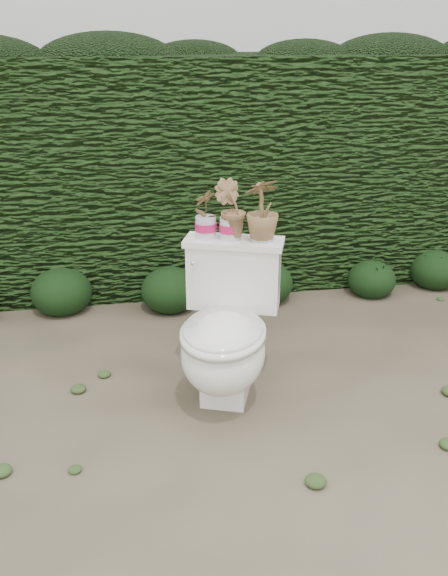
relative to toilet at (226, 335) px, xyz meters
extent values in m
plane|color=#6B604A|center=(0.16, 0.17, -0.36)|extent=(60.00, 60.00, 0.00)
cube|color=#234115|center=(0.16, 1.77, 0.44)|extent=(8.00, 1.00, 1.60)
cube|color=silver|center=(0.76, 6.17, 1.64)|extent=(8.00, 3.50, 4.00)
cube|color=white|center=(0.01, 0.02, -0.26)|extent=(0.31, 0.36, 0.20)
ellipsoid|color=white|center=(-0.03, -0.08, -0.06)|extent=(0.56, 0.62, 0.39)
cube|color=white|center=(0.08, 0.23, 0.22)|extent=(0.50, 0.32, 0.34)
cube|color=white|center=(0.08, 0.23, 0.40)|extent=(0.53, 0.35, 0.03)
cylinder|color=silver|center=(-0.13, 0.20, 0.32)|extent=(0.04, 0.06, 0.02)
sphere|color=silver|center=(-0.14, 0.17, 0.32)|extent=(0.03, 0.03, 0.03)
imported|color=#307825|center=(-0.06, 0.27, 0.54)|extent=(0.15, 0.13, 0.24)
imported|color=#307825|center=(0.06, 0.23, 0.56)|extent=(0.20, 0.18, 0.29)
imported|color=#307825|center=(0.21, 0.18, 0.57)|extent=(0.21, 0.21, 0.30)
ellipsoid|color=black|center=(-0.91, 1.23, -0.19)|extent=(0.40, 0.40, 0.32)
ellipsoid|color=black|center=(-0.19, 1.15, -0.20)|extent=(0.39, 0.39, 0.32)
ellipsoid|color=black|center=(0.48, 1.17, -0.20)|extent=(0.39, 0.39, 0.31)
ellipsoid|color=black|center=(1.25, 1.16, -0.22)|extent=(0.34, 0.34, 0.27)
ellipsoid|color=black|center=(1.78, 1.23, -0.21)|extent=(0.37, 0.37, 0.30)
camera|label=1|loc=(-0.46, -2.65, 1.38)|focal=38.00mm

